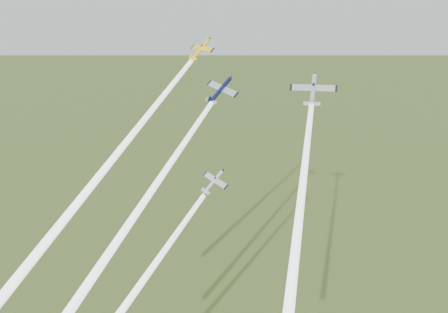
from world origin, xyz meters
TOP-DOWN VIEW (x-y plane):
  - plane_yellow at (-12.31, 2.62)m, footprint 9.17×8.26m
  - smoke_trail_yellow at (-20.47, -23.42)m, footprint 17.62×49.83m
  - plane_navy at (-3.10, -2.94)m, footprint 10.00×7.98m
  - smoke_trail_navy at (-8.09, -30.86)m, footprint 11.73×53.20m
  - plane_silver_right at (16.15, -0.32)m, footprint 10.89×10.02m
  - smoke_trail_silver_right at (25.78, -23.71)m, footprint 20.23×44.79m
  - plane_silver_low at (0.95, -10.87)m, footprint 8.51×7.08m

SIDE VIEW (x-z plane):
  - smoke_trail_navy at x=-8.09m, z-range 53.18..103.28m
  - smoke_trail_silver_right at x=25.78m, z-range 60.62..105.01m
  - smoke_trail_yellow at x=-20.47m, z-range 62.12..110.23m
  - plane_silver_low at x=0.95m, z-range 85.12..91.44m
  - plane_navy at x=-3.10m, z-range 100.66..108.55m
  - plane_silver_right at x=16.15m, z-range 102.83..109.84m
  - plane_yellow at x=-12.31m, z-range 108.51..114.61m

